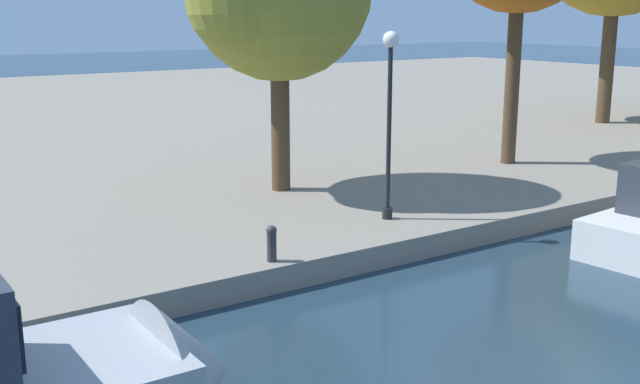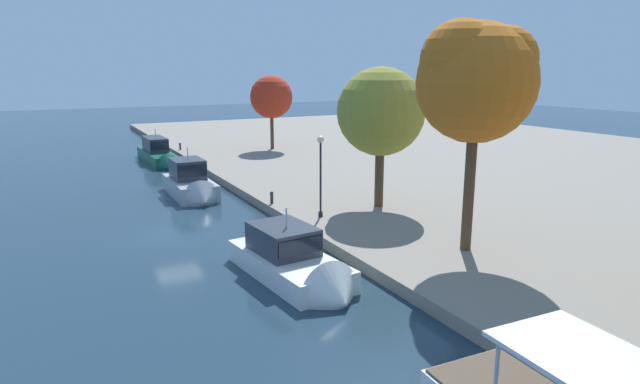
% 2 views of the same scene
% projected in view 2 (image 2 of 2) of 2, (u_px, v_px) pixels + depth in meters
% --- Properties ---
extents(ground_plane, '(220.00, 220.00, 0.00)m').
position_uv_depth(ground_plane, '(177.00, 233.00, 30.27)').
color(ground_plane, '#1E3342').
extents(dock_promenade, '(120.00, 55.00, 0.59)m').
position_uv_depth(dock_promenade, '(571.00, 175.00, 45.41)').
color(dock_promenade, gray).
rests_on(dock_promenade, ground_plane).
extents(motor_yacht_0, '(10.42, 2.45, 4.09)m').
position_uv_depth(motor_yacht_0, '(158.00, 156.00, 53.01)').
color(motor_yacht_0, '#14513D').
rests_on(motor_yacht_0, ground_plane).
extents(motor_yacht_1, '(7.55, 2.78, 4.49)m').
position_uv_depth(motor_yacht_1, '(192.00, 187.00, 38.74)').
color(motor_yacht_1, '#9EA3A8').
rests_on(motor_yacht_1, ground_plane).
extents(motor_yacht_2, '(8.12, 3.59, 4.22)m').
position_uv_depth(motor_yacht_2, '(297.00, 268.00, 23.35)').
color(motor_yacht_2, silver).
rests_on(motor_yacht_2, ground_plane).
extents(mooring_bollard_1, '(0.23, 0.23, 0.78)m').
position_uv_depth(mooring_bollard_1, '(180.00, 146.00, 57.61)').
color(mooring_bollard_1, '#2D2D33').
rests_on(mooring_bollard_1, dock_promenade).
extents(mooring_bollard_2, '(0.23, 0.23, 0.80)m').
position_uv_depth(mooring_bollard_2, '(272.00, 197.00, 34.52)').
color(mooring_bollard_2, '#2D2D33').
rests_on(mooring_bollard_2, dock_promenade).
extents(lamp_post, '(0.41, 0.41, 4.82)m').
position_uv_depth(lamp_post, '(321.00, 167.00, 30.82)').
color(lamp_post, black).
rests_on(lamp_post, dock_promenade).
extents(tree_0, '(4.61, 4.61, 7.96)m').
position_uv_depth(tree_0, '(270.00, 98.00, 57.18)').
color(tree_0, '#4C3823').
rests_on(tree_0, dock_promenade).
extents(tree_2, '(5.49, 5.49, 10.77)m').
position_uv_depth(tree_2, '(476.00, 76.00, 23.84)').
color(tree_2, '#4C3823').
rests_on(tree_2, dock_promenade).
extents(tree_5, '(5.71, 5.47, 8.75)m').
position_uv_depth(tree_5, '(379.00, 114.00, 32.79)').
color(tree_5, '#4C3823').
rests_on(tree_5, dock_promenade).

